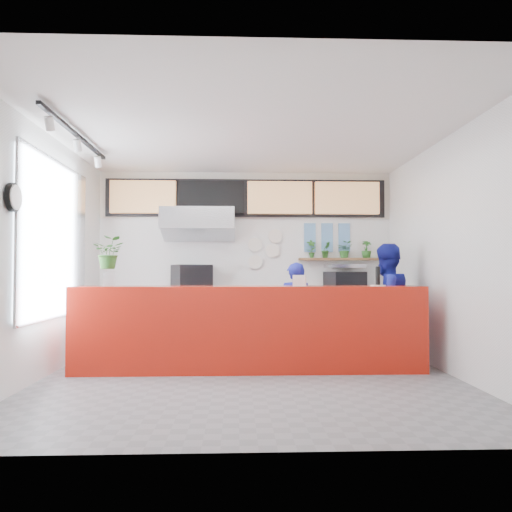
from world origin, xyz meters
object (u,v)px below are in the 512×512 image
(staff_center, at_px, (295,312))
(staff_right, at_px, (386,303))
(service_counter, at_px, (249,328))
(panini_oven, at_px, (191,280))
(espresso_machine, at_px, (345,283))
(pepper_mill, at_px, (378,276))

(staff_center, xyz_separation_m, staff_right, (1.29, -0.07, 0.13))
(service_counter, relative_size, staff_right, 2.67)
(panini_oven, bearing_deg, espresso_machine, -22.93)
(staff_right, bearing_deg, service_counter, -11.38)
(panini_oven, xyz_separation_m, espresso_machine, (2.56, 0.00, -0.06))
(espresso_machine, bearing_deg, panini_oven, 160.89)
(service_counter, relative_size, panini_oven, 8.09)
(staff_center, height_order, staff_right, staff_right)
(staff_center, bearing_deg, service_counter, 50.26)
(panini_oven, relative_size, espresso_machine, 0.93)
(service_counter, height_order, staff_right, staff_right)
(service_counter, relative_size, pepper_mill, 18.84)
(panini_oven, height_order, pepper_mill, panini_oven)
(staff_right, bearing_deg, staff_center, -30.12)
(staff_right, distance_m, pepper_mill, 0.81)
(panini_oven, xyz_separation_m, staff_center, (1.59, -1.18, -0.44))
(espresso_machine, relative_size, staff_center, 0.42)
(staff_center, height_order, pepper_mill, staff_center)
(panini_oven, distance_m, pepper_mill, 3.20)
(service_counter, bearing_deg, staff_right, 15.62)
(service_counter, bearing_deg, panini_oven, 116.91)
(staff_right, relative_size, pepper_mill, 7.06)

